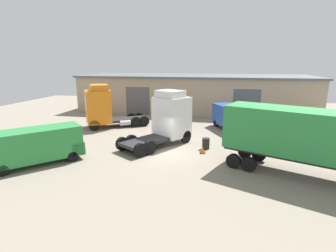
{
  "coord_description": "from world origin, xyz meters",
  "views": [
    {
      "loc": [
        4.03,
        -18.4,
        6.72
      ],
      "look_at": [
        -0.29,
        2.09,
        1.6
      ],
      "focal_mm": 28.0,
      "sensor_mm": 36.0,
      "label": 1
    }
  ],
  "objects_px": {
    "delivery_van_blue": "(232,117)",
    "traffic_cone": "(203,150)",
    "oil_drum": "(206,143)",
    "tractor_unit_orange": "(103,107)",
    "gravel_pile": "(293,129)",
    "tractor_unit_white": "(168,118)",
    "container_trailer_green": "(325,138)",
    "delivery_van_green": "(38,145)"
  },
  "relations": [
    {
      "from": "tractor_unit_white",
      "to": "oil_drum",
      "type": "distance_m",
      "value": 3.83
    },
    {
      "from": "oil_drum",
      "to": "gravel_pile",
      "type": "bearing_deg",
      "value": 32.91
    },
    {
      "from": "container_trailer_green",
      "to": "delivery_van_blue",
      "type": "relative_size",
      "value": 2.16
    },
    {
      "from": "delivery_van_green",
      "to": "traffic_cone",
      "type": "height_order",
      "value": "delivery_van_green"
    },
    {
      "from": "container_trailer_green",
      "to": "tractor_unit_orange",
      "type": "distance_m",
      "value": 20.25
    },
    {
      "from": "oil_drum",
      "to": "traffic_cone",
      "type": "xyz_separation_m",
      "value": [
        -0.16,
        -1.08,
        -0.19
      ]
    },
    {
      "from": "container_trailer_green",
      "to": "gravel_pile",
      "type": "distance_m",
      "value": 9.49
    },
    {
      "from": "tractor_unit_orange",
      "to": "delivery_van_blue",
      "type": "relative_size",
      "value": 1.26
    },
    {
      "from": "delivery_van_green",
      "to": "oil_drum",
      "type": "distance_m",
      "value": 12.14
    },
    {
      "from": "container_trailer_green",
      "to": "gravel_pile",
      "type": "xyz_separation_m",
      "value": [
        0.71,
        9.3,
        -1.77
      ]
    },
    {
      "from": "oil_drum",
      "to": "traffic_cone",
      "type": "relative_size",
      "value": 1.6
    },
    {
      "from": "tractor_unit_white",
      "to": "tractor_unit_orange",
      "type": "bearing_deg",
      "value": 96.24
    },
    {
      "from": "tractor_unit_orange",
      "to": "delivery_van_green",
      "type": "height_order",
      "value": "tractor_unit_orange"
    },
    {
      "from": "tractor_unit_orange",
      "to": "oil_drum",
      "type": "relative_size",
      "value": 7.58
    },
    {
      "from": "delivery_van_blue",
      "to": "gravel_pile",
      "type": "distance_m",
      "value": 5.72
    },
    {
      "from": "delivery_van_blue",
      "to": "tractor_unit_orange",
      "type": "bearing_deg",
      "value": -110.21
    },
    {
      "from": "delivery_van_blue",
      "to": "traffic_cone",
      "type": "distance_m",
      "value": 8.02
    },
    {
      "from": "tractor_unit_orange",
      "to": "delivery_van_green",
      "type": "xyz_separation_m",
      "value": [
        0.28,
        -10.42,
        -0.79
      ]
    },
    {
      "from": "delivery_van_green",
      "to": "tractor_unit_orange",
      "type": "bearing_deg",
      "value": 44.22
    },
    {
      "from": "traffic_cone",
      "to": "delivery_van_green",
      "type": "bearing_deg",
      "value": -157.61
    },
    {
      "from": "gravel_pile",
      "to": "delivery_van_green",
      "type": "bearing_deg",
      "value": -150.57
    },
    {
      "from": "tractor_unit_white",
      "to": "delivery_van_green",
      "type": "bearing_deg",
      "value": 163.77
    },
    {
      "from": "gravel_pile",
      "to": "traffic_cone",
      "type": "height_order",
      "value": "gravel_pile"
    },
    {
      "from": "tractor_unit_white",
      "to": "oil_drum",
      "type": "relative_size",
      "value": 7.41
    },
    {
      "from": "gravel_pile",
      "to": "oil_drum",
      "type": "bearing_deg",
      "value": -147.09
    },
    {
      "from": "delivery_van_blue",
      "to": "oil_drum",
      "type": "xyz_separation_m",
      "value": [
        -2.12,
        -6.53,
        -0.89
      ]
    },
    {
      "from": "container_trailer_green",
      "to": "tractor_unit_orange",
      "type": "relative_size",
      "value": 1.71
    },
    {
      "from": "tractor_unit_white",
      "to": "delivery_van_blue",
      "type": "xyz_separation_m",
      "value": [
        5.41,
        5.49,
        -0.78
      ]
    },
    {
      "from": "tractor_unit_orange",
      "to": "delivery_van_green",
      "type": "distance_m",
      "value": 10.45
    },
    {
      "from": "traffic_cone",
      "to": "container_trailer_green",
      "type": "bearing_deg",
      "value": -25.18
    },
    {
      "from": "gravel_pile",
      "to": "tractor_unit_orange",
      "type": "bearing_deg",
      "value": 179.87
    },
    {
      "from": "container_trailer_green",
      "to": "traffic_cone",
      "type": "height_order",
      "value": "container_trailer_green"
    },
    {
      "from": "oil_drum",
      "to": "delivery_van_blue",
      "type": "bearing_deg",
      "value": 72.03
    },
    {
      "from": "delivery_van_blue",
      "to": "gravel_pile",
      "type": "bearing_deg",
      "value": 46.41
    },
    {
      "from": "gravel_pile",
      "to": "oil_drum",
      "type": "relative_size",
      "value": 5.16
    },
    {
      "from": "oil_drum",
      "to": "traffic_cone",
      "type": "bearing_deg",
      "value": -98.58
    },
    {
      "from": "tractor_unit_orange",
      "to": "delivery_van_green",
      "type": "bearing_deg",
      "value": 58.09
    },
    {
      "from": "container_trailer_green",
      "to": "traffic_cone",
      "type": "distance_m",
      "value": 8.12
    },
    {
      "from": "tractor_unit_white",
      "to": "gravel_pile",
      "type": "bearing_deg",
      "value": -37.52
    },
    {
      "from": "gravel_pile",
      "to": "oil_drum",
      "type": "xyz_separation_m",
      "value": [
        -7.58,
        -4.91,
        -0.37
      ]
    },
    {
      "from": "tractor_unit_white",
      "to": "traffic_cone",
      "type": "xyz_separation_m",
      "value": [
        3.13,
        -2.12,
        -1.85
      ]
    },
    {
      "from": "tractor_unit_orange",
      "to": "oil_drum",
      "type": "xyz_separation_m",
      "value": [
        11.08,
        -4.95,
        -1.69
      ]
    }
  ]
}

